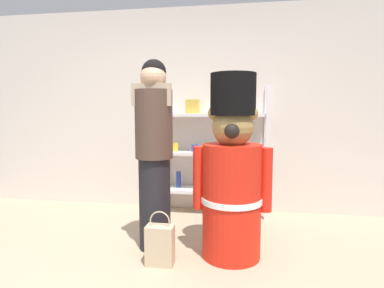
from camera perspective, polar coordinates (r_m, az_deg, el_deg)
The scene contains 5 objects.
back_wall at distance 4.25m, azimuth 0.14°, elevation 6.01°, with size 6.40×0.12×2.60m, color silver.
merchandise_shelf at distance 4.02m, azimuth 3.97°, elevation -1.23°, with size 1.31×0.35×1.59m.
teddy_bear_guard at distance 2.84m, azimuth 7.09°, elevation -5.80°, with size 0.69×0.53×1.61m.
person_shopper at distance 2.99m, azimuth -6.72°, elevation -1.21°, with size 0.36×0.34×1.76m.
shopping_bag at distance 2.85m, azimuth -5.69°, elevation -17.28°, with size 0.23×0.14×0.46m.
Camera 1 is at (0.67, -1.99, 1.30)m, focal length 30.13 mm.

